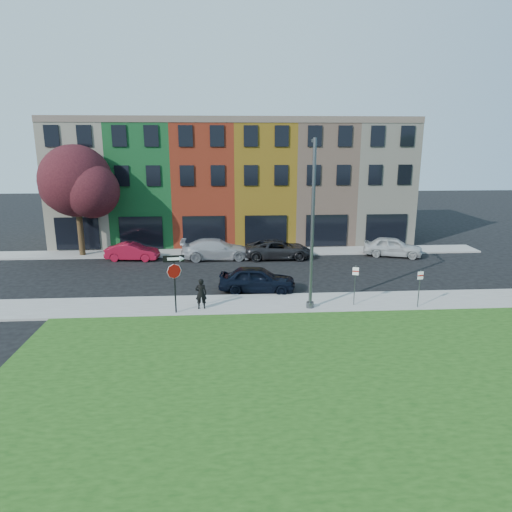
{
  "coord_description": "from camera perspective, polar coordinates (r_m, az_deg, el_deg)",
  "views": [
    {
      "loc": [
        -3.15,
        -20.18,
        8.59
      ],
      "look_at": [
        -1.58,
        4.0,
        2.49
      ],
      "focal_mm": 32.0,
      "sensor_mm": 36.0,
      "label": 1
    }
  ],
  "objects": [
    {
      "name": "rowhouse_block",
      "position": [
        41.52,
        -2.83,
        9.14
      ],
      "size": [
        30.0,
        10.12,
        10.0
      ],
      "color": "beige",
      "rests_on": "ground"
    },
    {
      "name": "sidewalk_far",
      "position": [
        36.2,
        -3.37,
        0.47
      ],
      "size": [
        40.0,
        2.4,
        0.12
      ],
      "primitive_type": "cube",
      "color": "gray",
      "rests_on": "ground"
    },
    {
      "name": "parked_car_white",
      "position": [
        36.54,
        16.72,
        1.13
      ],
      "size": [
        4.37,
        5.44,
        1.5
      ],
      "primitive_type": "imported",
      "rotation": [
        0.0,
        0.0,
        1.25
      ],
      "color": "silver",
      "rests_on": "ground"
    },
    {
      "name": "sidewalk_near",
      "position": [
        25.23,
        8.33,
        -5.79
      ],
      "size": [
        40.0,
        3.0,
        0.12
      ],
      "primitive_type": "cube",
      "color": "gray",
      "rests_on": "ground"
    },
    {
      "name": "parked_car_silver",
      "position": [
        34.26,
        -4.99,
        0.86
      ],
      "size": [
        2.43,
        5.37,
        1.52
      ],
      "primitive_type": "imported",
      "rotation": [
        0.0,
        0.0,
        1.6
      ],
      "color": "#A3A2A7",
      "rests_on": "ground"
    },
    {
      "name": "ground",
      "position": [
        22.15,
        4.81,
        -8.74
      ],
      "size": [
        120.0,
        120.0,
        0.0
      ],
      "primitive_type": "plane",
      "color": "black",
      "rests_on": "ground"
    },
    {
      "name": "sedan_near",
      "position": [
        26.74,
        0.15,
        -2.9
      ],
      "size": [
        2.84,
        4.87,
        1.52
      ],
      "primitive_type": "imported",
      "rotation": [
        0.0,
        0.0,
        1.45
      ],
      "color": "black",
      "rests_on": "ground"
    },
    {
      "name": "parking_sign_b",
      "position": [
        25.27,
        19.77,
        -3.3
      ],
      "size": [
        0.32,
        0.11,
        2.01
      ],
      "rotation": [
        0.0,
        0.0,
        0.16
      ],
      "color": "#494C4E",
      "rests_on": "sidewalk_near"
    },
    {
      "name": "tree_purple",
      "position": [
        36.77,
        -21.41,
        8.53
      ],
      "size": [
        6.38,
        5.58,
        8.29
      ],
      "color": "black",
      "rests_on": "sidewalk_far"
    },
    {
      "name": "street_lamp",
      "position": [
        23.31,
        7.06,
        3.87
      ],
      "size": [
        0.71,
        2.56,
        8.66
      ],
      "rotation": [
        0.0,
        0.0,
        -0.16
      ],
      "color": "#494C4E",
      "rests_on": "sidewalk_near"
    },
    {
      "name": "man",
      "position": [
        23.87,
        -6.89,
        -4.69
      ],
      "size": [
        0.62,
        0.43,
        1.62
      ],
      "primitive_type": "imported",
      "rotation": [
        0.0,
        0.0,
        3.17
      ],
      "color": "black",
      "rests_on": "sidewalk_near"
    },
    {
      "name": "parked_car_red",
      "position": [
        35.09,
        -15.19,
        0.53
      ],
      "size": [
        2.05,
        4.12,
        1.28
      ],
      "primitive_type": "imported",
      "rotation": [
        0.0,
        0.0,
        1.48
      ],
      "color": "maroon",
      "rests_on": "ground"
    },
    {
      "name": "parked_car_dark",
      "position": [
        34.38,
        2.85,
        0.85
      ],
      "size": [
        2.41,
        5.09,
        1.4
      ],
      "primitive_type": "imported",
      "rotation": [
        0.0,
        0.0,
        1.56
      ],
      "color": "black",
      "rests_on": "ground"
    },
    {
      "name": "stop_sign",
      "position": [
        23.1,
        -10.18,
        -2.0
      ],
      "size": [
        1.05,
        0.15,
        3.01
      ],
      "rotation": [
        0.0,
        0.0,
        0.11
      ],
      "color": "black",
      "rests_on": "sidewalk_near"
    },
    {
      "name": "parking_sign_a",
      "position": [
        24.62,
        12.28,
        -3.0
      ],
      "size": [
        0.31,
        0.14,
        2.17
      ],
      "rotation": [
        0.0,
        0.0,
        -0.33
      ],
      "color": "#494C4E",
      "rests_on": "sidewalk_near"
    }
  ]
}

